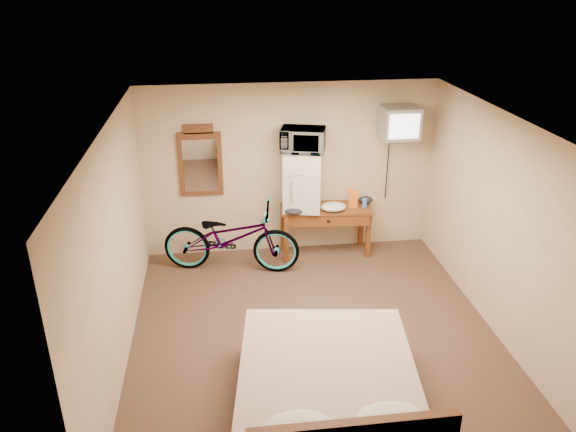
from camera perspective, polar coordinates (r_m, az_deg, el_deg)
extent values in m
plane|color=#432F21|center=(6.66, 2.77, -12.15)|extent=(4.60, 4.60, 0.00)
plane|color=silver|center=(5.56, 3.28, 9.14)|extent=(4.60, 4.60, 0.00)
cube|color=tan|center=(8.10, 0.15, 4.73)|extent=(4.20, 0.04, 2.50)
cube|color=tan|center=(4.13, 8.83, -16.67)|extent=(4.20, 0.04, 2.50)
cube|color=tan|center=(6.02, -17.11, -3.49)|extent=(0.04, 4.60, 2.50)
cube|color=tan|center=(6.68, 21.02, -1.28)|extent=(0.04, 4.60, 2.50)
cube|color=silver|center=(8.20, -0.40, 2.50)|extent=(0.08, 0.01, 0.13)
cube|color=brown|center=(8.13, 3.85, 0.80)|extent=(1.34, 0.61, 0.04)
cube|color=brown|center=(8.02, -0.18, -2.43)|extent=(0.06, 0.06, 0.71)
cube|color=brown|center=(8.24, 8.14, -1.94)|extent=(0.06, 0.06, 0.71)
cube|color=brown|center=(8.38, -0.52, -1.23)|extent=(0.06, 0.06, 0.71)
cube|color=brown|center=(8.59, 7.46, -0.78)|extent=(0.06, 0.06, 0.71)
cube|color=brown|center=(7.97, 4.12, -0.48)|extent=(1.18, 0.15, 0.16)
cube|color=black|center=(7.96, 4.15, -0.53)|extent=(0.05, 0.02, 0.03)
cube|color=silver|center=(7.91, 1.48, 3.64)|extent=(0.61, 0.59, 0.85)
cube|color=gray|center=(7.62, 1.78, 4.18)|extent=(0.52, 0.01, 0.00)
cylinder|color=gray|center=(7.67, 0.38, 2.57)|extent=(0.02, 0.02, 0.31)
imported|color=silver|center=(7.72, 1.52, 7.74)|extent=(0.68, 0.54, 0.33)
cube|color=orange|center=(8.10, 6.64, 1.75)|extent=(0.14, 0.10, 0.26)
cylinder|color=#4371E5|center=(8.15, 7.79, 1.33)|extent=(0.07, 0.07, 0.13)
ellipsoid|color=white|center=(7.99, 4.64, 0.94)|extent=(0.36, 0.28, 0.11)
ellipsoid|color=black|center=(7.85, 0.63, 0.54)|extent=(0.27, 0.20, 0.10)
ellipsoid|color=black|center=(8.30, 7.89, 1.64)|extent=(0.22, 0.18, 0.10)
cube|color=black|center=(8.23, 10.64, 9.07)|extent=(0.14, 0.02, 0.14)
cylinder|color=black|center=(8.19, 10.73, 8.99)|extent=(0.05, 0.30, 0.05)
cube|color=gray|center=(7.96, 11.26, 9.30)|extent=(0.51, 0.43, 0.44)
cube|color=white|center=(7.76, 11.74, 8.89)|extent=(0.42, 0.02, 0.34)
cube|color=black|center=(8.16, 10.80, 9.69)|extent=(0.32, 0.02, 0.27)
cube|color=brown|center=(7.98, -8.88, 5.22)|extent=(0.61, 0.04, 0.92)
cube|color=brown|center=(7.83, -9.11, 8.72)|extent=(0.40, 0.04, 0.13)
cube|color=white|center=(7.96, -8.87, 5.04)|extent=(0.48, 0.01, 0.75)
imported|color=black|center=(7.80, -5.81, -2.18)|extent=(1.99, 1.03, 1.00)
cube|color=brown|center=(5.52, 4.03, -18.44)|extent=(1.86, 2.32, 0.40)
cube|color=beige|center=(5.36, 4.11, -16.46)|extent=(1.91, 2.37, 0.14)
ellipsoid|color=white|center=(4.75, 1.05, -20.73)|extent=(0.57, 0.35, 0.20)
ellipsoid|color=white|center=(4.89, 10.29, -19.64)|extent=(0.57, 0.35, 0.20)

